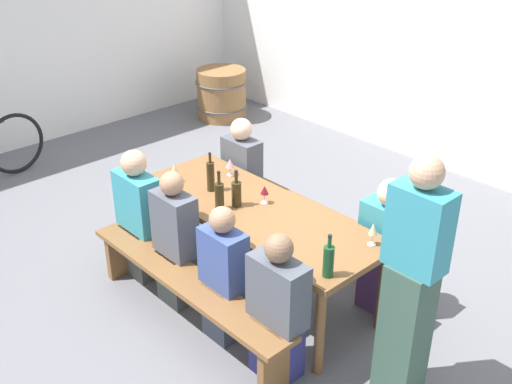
# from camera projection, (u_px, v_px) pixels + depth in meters

# --- Properties ---
(ground_plane) EXTENTS (24.00, 24.00, 0.00)m
(ground_plane) POSITION_uv_depth(u_px,v_px,m) (256.00, 288.00, 5.14)
(ground_plane) COLOR slate
(back_wall) EXTENTS (14.00, 0.20, 3.20)m
(back_wall) POSITION_uv_depth(u_px,v_px,m) (488.00, 32.00, 6.39)
(back_wall) COLOR white
(back_wall) RESTS_ON ground
(side_wall) EXTENTS (0.20, 6.96, 3.20)m
(side_wall) POSITION_uv_depth(u_px,v_px,m) (7.00, 15.00, 7.17)
(side_wall) COLOR white
(side_wall) RESTS_ON ground
(tasting_table) EXTENTS (2.16, 0.81, 0.75)m
(tasting_table) POSITION_uv_depth(u_px,v_px,m) (256.00, 218.00, 4.83)
(tasting_table) COLOR brown
(tasting_table) RESTS_ON ground
(bench_near) EXTENTS (2.06, 0.30, 0.45)m
(bench_near) POSITION_uv_depth(u_px,v_px,m) (186.00, 287.00, 4.55)
(bench_near) COLOR brown
(bench_near) RESTS_ON ground
(bench_far) EXTENTS (2.06, 0.30, 0.45)m
(bench_far) POSITION_uv_depth(u_px,v_px,m) (315.00, 222.00, 5.41)
(bench_far) COLOR brown
(bench_far) RESTS_ON ground
(wine_bottle_0) EXTENTS (0.07, 0.07, 0.32)m
(wine_bottle_0) POSITION_uv_depth(u_px,v_px,m) (219.00, 196.00, 4.75)
(wine_bottle_0) COLOR #332814
(wine_bottle_0) RESTS_ON tasting_table
(wine_bottle_1) EXTENTS (0.06, 0.06, 0.34)m
(wine_bottle_1) POSITION_uv_depth(u_px,v_px,m) (211.00, 176.00, 5.02)
(wine_bottle_1) COLOR #332814
(wine_bottle_1) RESTS_ON tasting_table
(wine_bottle_2) EXTENTS (0.07, 0.07, 0.31)m
(wine_bottle_2) POSITION_uv_depth(u_px,v_px,m) (328.00, 261.00, 3.96)
(wine_bottle_2) COLOR #194723
(wine_bottle_2) RESTS_ON tasting_table
(wine_bottle_3) EXTENTS (0.08, 0.08, 0.30)m
(wine_bottle_3) POSITION_uv_depth(u_px,v_px,m) (236.00, 193.00, 4.80)
(wine_bottle_3) COLOR #332814
(wine_bottle_3) RESTS_ON tasting_table
(wine_glass_0) EXTENTS (0.07, 0.07, 0.15)m
(wine_glass_0) POSITION_uv_depth(u_px,v_px,m) (265.00, 191.00, 4.84)
(wine_glass_0) COLOR silver
(wine_glass_0) RESTS_ON tasting_table
(wine_glass_1) EXTENTS (0.06, 0.06, 0.17)m
(wine_glass_1) POSITION_uv_depth(u_px,v_px,m) (174.00, 169.00, 5.16)
(wine_glass_1) COLOR silver
(wine_glass_1) RESTS_ON tasting_table
(wine_glass_2) EXTENTS (0.06, 0.06, 0.17)m
(wine_glass_2) POSITION_uv_depth(u_px,v_px,m) (373.00, 230.00, 4.29)
(wine_glass_2) COLOR silver
(wine_glass_2) RESTS_ON tasting_table
(wine_glass_3) EXTENTS (0.08, 0.08, 0.15)m
(wine_glass_3) POSITION_uv_depth(u_px,v_px,m) (230.00, 164.00, 5.28)
(wine_glass_3) COLOR silver
(wine_glass_3) RESTS_ON tasting_table
(seated_guest_near_0) EXTENTS (0.42, 0.24, 1.15)m
(seated_guest_near_0) POSITION_uv_depth(u_px,v_px,m) (139.00, 218.00, 5.09)
(seated_guest_near_0) COLOR #454941
(seated_guest_near_0) RESTS_ON ground
(seated_guest_near_1) EXTENTS (0.36, 0.24, 1.14)m
(seated_guest_near_1) POSITION_uv_depth(u_px,v_px,m) (176.00, 243.00, 4.76)
(seated_guest_near_1) COLOR #424941
(seated_guest_near_1) RESTS_ON ground
(seated_guest_near_2) EXTENTS (0.34, 0.24, 1.08)m
(seated_guest_near_2) POSITION_uv_depth(u_px,v_px,m) (224.00, 277.00, 4.40)
(seated_guest_near_2) COLOR #3D4553
(seated_guest_near_2) RESTS_ON ground
(seated_guest_near_3) EXTENTS (0.41, 0.24, 1.11)m
(seated_guest_near_3) POSITION_uv_depth(u_px,v_px,m) (278.00, 312.00, 4.05)
(seated_guest_near_3) COLOR navy
(seated_guest_near_3) RESTS_ON ground
(seated_guest_far_0) EXTENTS (0.37, 0.24, 1.14)m
(seated_guest_far_0) POSITION_uv_depth(u_px,v_px,m) (242.00, 179.00, 5.75)
(seated_guest_far_0) COLOR #362B5D
(seated_guest_far_0) RESTS_ON ground
(seated_guest_far_1) EXTENTS (0.40, 0.24, 1.12)m
(seated_guest_far_1) POSITION_uv_depth(u_px,v_px,m) (385.00, 250.00, 4.69)
(seated_guest_far_1) COLOR #583568
(seated_guest_far_1) RESTS_ON ground
(standing_host) EXTENTS (0.35, 0.24, 1.72)m
(standing_host) POSITION_uv_depth(u_px,v_px,m) (410.00, 288.00, 3.74)
(standing_host) COLOR #365245
(standing_host) RESTS_ON ground
(wine_barrel) EXTENTS (0.71, 0.71, 0.68)m
(wine_barrel) POSITION_uv_depth(u_px,v_px,m) (222.00, 94.00, 8.56)
(wine_barrel) COLOR olive
(wine_barrel) RESTS_ON ground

